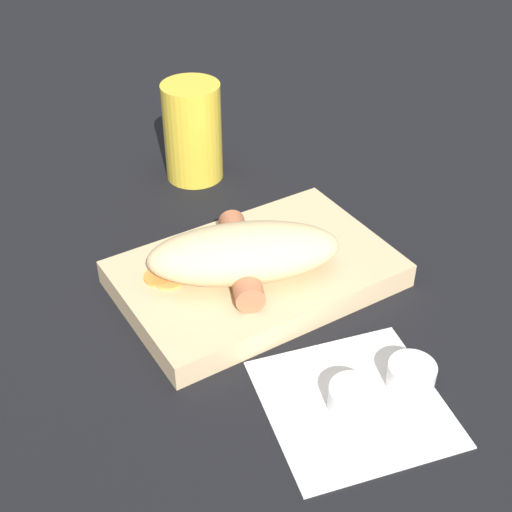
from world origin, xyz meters
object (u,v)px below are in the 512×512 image
food_tray (256,274)px  sausage (241,259)px  condiment_cup_near (353,400)px  drink_glass (193,132)px  bread_roll (244,253)px  condiment_cup_far (411,377)px

food_tray → sausage: bearing=5.8°
condiment_cup_near → drink_glass: 0.43m
food_tray → bread_roll: bread_roll is taller
condiment_cup_near → condiment_cup_far: size_ratio=1.00×
food_tray → sausage: sausage is taller
food_tray → sausage: size_ratio=1.79×
drink_glass → bread_roll: bearing=73.7°
food_tray → drink_glass: size_ratio=2.21×
condiment_cup_near → drink_glass: drink_glass is taller
condiment_cup_far → food_tray: bearing=-78.2°
sausage → condiment_cup_near: bearing=89.7°
condiment_cup_far → drink_glass: 0.43m
sausage → bread_roll: bearing=81.2°
condiment_cup_near → drink_glass: size_ratio=0.34×
sausage → condiment_cup_near: 0.19m
condiment_cup_far → drink_glass: (-0.01, -0.43, 0.05)m
sausage → condiment_cup_far: bearing=107.1°
food_tray → sausage: 0.03m
sausage → condiment_cup_near: sausage is taller
food_tray → drink_glass: 0.24m
drink_glass → sausage: bearing=73.5°
bread_roll → condiment_cup_far: bearing=108.0°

